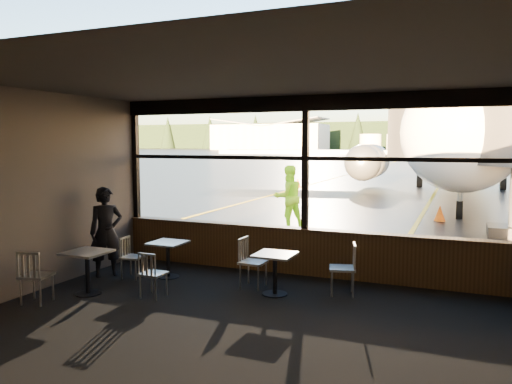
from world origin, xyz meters
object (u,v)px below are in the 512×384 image
Objects in this scene: airliner at (464,93)px; cone_nose at (440,213)px; chair_near_e at (342,269)px; chair_left_s at (37,276)px; cafe_table_near at (275,274)px; jet_bridge at (496,151)px; chair_near_w at (253,263)px; chair_mid_w at (133,258)px; chair_mid_s at (153,274)px; ground_crew at (288,197)px; cone_wing at (298,183)px; cafe_table_left at (88,273)px; passenger at (106,232)px; cafe_table_mid at (168,260)px.

airliner reaches higher than cone_nose.
chair_left_s is at bearing 103.00° from chair_near_e.
cone_nose is (2.23, 9.77, -0.10)m from cafe_table_near.
jet_bridge reaches higher than cone_nose.
chair_mid_w is at bearing -81.19° from chair_near_w.
cafe_table_near is 0.58m from chair_near_w.
chair_near_e is 1.00× the size of chair_near_w.
chair_near_e is at bearing 93.74° from chair_mid_w.
chair_mid_s is at bearing 19.36° from chair_left_s.
chair_near_w is 9.90m from cone_nose.
ground_crew is 3.58× the size of cone_wing.
chair_left_s is at bearing -128.68° from jet_bridge.
cafe_table_near is 0.37× the size of ground_crew.
airliner is at bearing 80.93° from chair_mid_s.
chair_mid_s is (1.14, 0.29, 0.02)m from cafe_table_left.
cafe_table_near is at bearing -102.86° from cone_nose.
chair_left_s is (-4.47, -2.35, -0.01)m from chair_near_e.
ground_crew is (1.45, 8.32, 0.52)m from chair_left_s.
chair_mid_w is at bearing 37.73° from ground_crew.
chair_left_s is 1.83m from passenger.
chair_near_e is at bearing -42.32° from passenger.
chair_mid_w reaches higher than cone_nose.
cone_nose is (5.64, 11.67, -0.19)m from chair_left_s.
chair_near_w is 3.61m from chair_left_s.
cone_nose is at bearing 64.64° from cafe_table_left.
chair_mid_s reaches higher than cafe_table_mid.
cafe_table_left is (-0.68, -1.46, 0.03)m from cafe_table_mid.
cafe_table_mid is (-5.97, -6.70, -2.02)m from jet_bridge.
chair_near_e reaches higher than cafe_table_left.
cone_nose is (4.53, 9.52, -0.09)m from cafe_table_mid.
cone_nose is (4.06, 10.70, -0.14)m from chair_mid_s.
cafe_table_left is 2.87m from chair_near_w.
chair_mid_w is at bearing 61.98° from chair_left_s.
cafe_table_mid reaches higher than cone_wing.
cafe_table_mid is 0.67m from chair_mid_w.
passenger is (-3.46, -0.12, 0.51)m from cafe_table_near.
chair_left_s is 0.51× the size of passenger.
chair_left_s is 22.21m from cone_wing.
ground_crew is at bearing 67.71° from chair_left_s.
chair_near_e reaches higher than cone_wing.
airliner is 43.46× the size of chair_mid_w.
chair_near_e is 1.58m from chair_near_w.
chair_near_e is 20.96m from cone_wing.
cone_wing is at bearing 47.85° from passenger.
jet_bridge is 13.50× the size of chair_mid_w.
chair_left_s is (-3.41, -1.90, 0.09)m from cafe_table_near.
chair_near_w is 20.66m from cone_wing.
cafe_table_mid is 0.78× the size of chair_left_s.
ground_crew reaches higher than cone_nose.
jet_bridge reaches higher than cafe_table_left.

